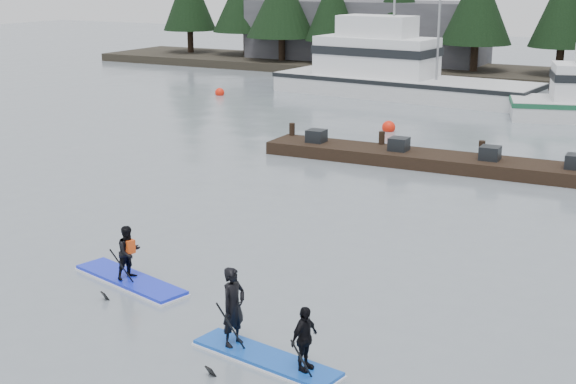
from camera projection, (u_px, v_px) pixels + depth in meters
The scene contains 10 objects.
ground at pixel (160, 302), 17.92m from camera, with size 160.00×160.00×0.00m, color slate.
far_shore at pixel (546, 78), 53.39m from camera, with size 70.00×8.00×0.60m, color #2D281E.
treeline at pixel (546, 82), 53.46m from camera, with size 60.00×4.00×8.00m, color black, non-canonical shape.
waterfront_building at pixel (365, 35), 60.95m from camera, with size 18.00×6.00×5.00m, color #4C4C51.
fishing_boat_large at pixel (396, 85), 47.35m from camera, with size 15.93×5.70×9.04m.
floating_dock at pixel (449, 162), 30.02m from camera, with size 14.57×1.94×0.49m, color black.
buoy_b at pixel (389, 131), 37.12m from camera, with size 0.62×0.62×0.62m, color red.
buoy_a at pixel (220, 95), 47.87m from camera, with size 0.56×0.56×0.56m, color red.
paddleboard_solo at pixel (129, 265), 18.90m from camera, with size 3.43×1.60×1.85m.
paddleboard_duo at pixel (264, 331), 15.06m from camera, with size 3.19×1.43×2.17m.
Camera 1 is at (10.48, -13.22, 7.13)m, focal length 50.00 mm.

